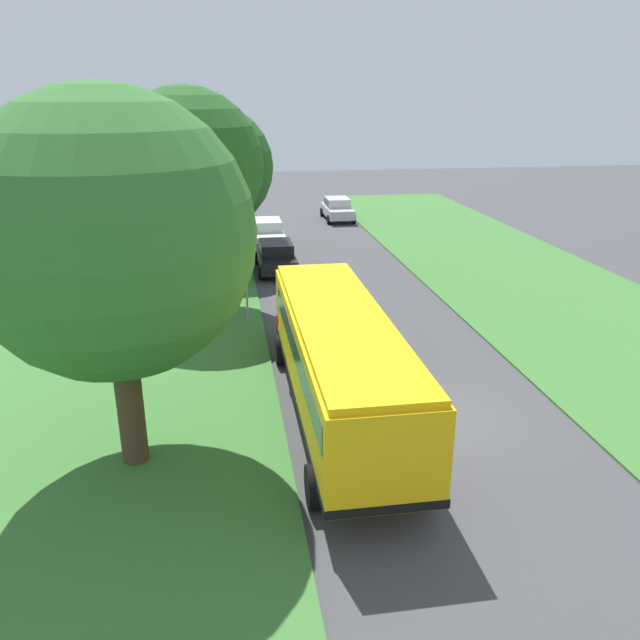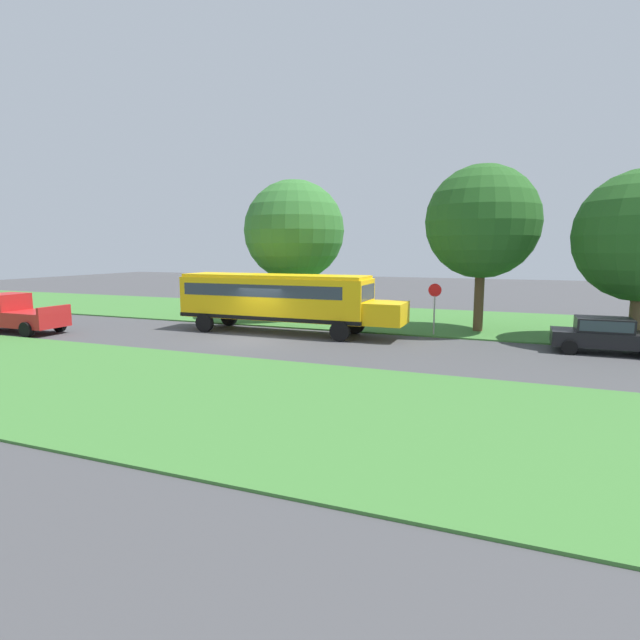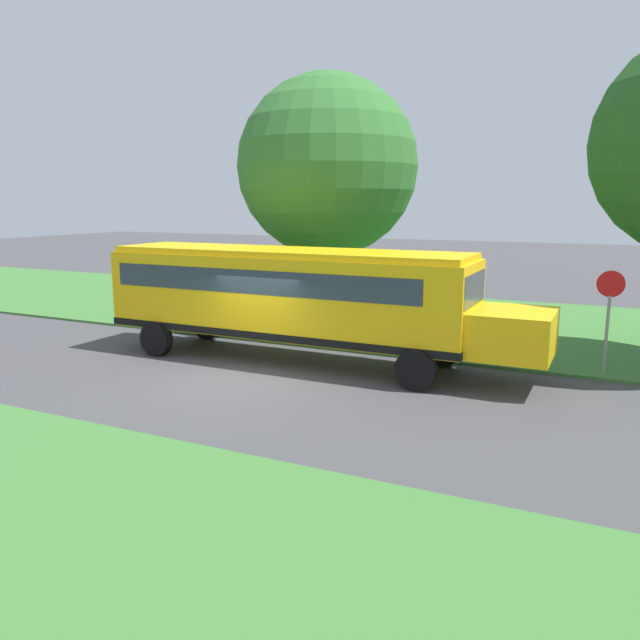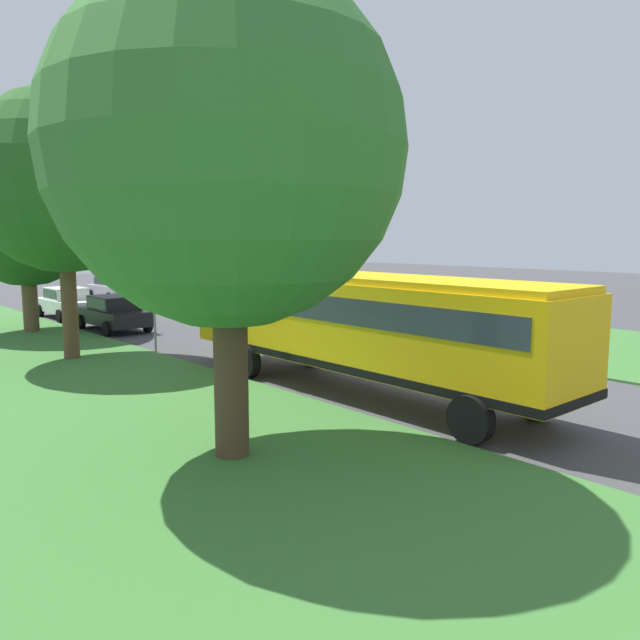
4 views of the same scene
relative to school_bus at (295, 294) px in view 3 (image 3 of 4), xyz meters
The scene contains 5 objects.
ground_plane 3.14m from the school_bus, 11.32° to the right, with size 120.00×120.00×0.00m, color #424244.
grass_verge 7.81m from the school_bus, behind, with size 12.00×80.00×0.08m, color #3D7533.
school_bus is the anchor object (origin of this frame).
oak_tree_beside_bus 6.76m from the school_bus, 162.73° to the right, with size 6.38×6.38×8.88m.
stop_sign 8.23m from the school_bus, 105.23° to the left, with size 0.08×0.68×2.74m.
Camera 3 is at (12.78, 8.60, 4.46)m, focal length 35.00 mm.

